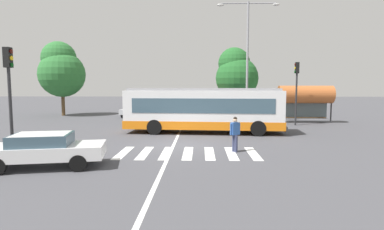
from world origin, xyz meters
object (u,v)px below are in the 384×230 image
object	(u,v)px
city_transit_bus	(204,110)
parked_car_charcoal	(185,110)
traffic_light_near_corner	(9,84)
twin_arm_street_lamp	(247,50)
traffic_light_far_corner	(297,84)
foreground_sedan	(44,148)
parked_car_champagne	(161,109)
parked_car_red	(212,110)
parked_car_silver	(135,109)
parked_car_blue	(237,110)
background_tree_left	(61,70)
parked_car_white	(263,110)
background_tree_right	(236,74)
bus_stop_shelter	(305,95)
pedestrian_crossing_street	(235,132)

from	to	relation	value
city_transit_bus	parked_car_charcoal	xyz separation A→B (m)	(-1.81, 10.77, -0.82)
traffic_light_near_corner	twin_arm_street_lamp	size ratio (longest dim) A/B	0.47
traffic_light_far_corner	foreground_sedan	bearing A→B (deg)	-135.60
parked_car_champagne	parked_car_red	size ratio (longest dim) A/B	0.98
parked_car_silver	traffic_light_near_corner	world-z (taller)	traffic_light_near_corner
parked_car_blue	parked_car_red	bearing A→B (deg)	165.70
city_transit_bus	parked_car_charcoal	bearing A→B (deg)	99.55
traffic_light_near_corner	background_tree_left	world-z (taller)	background_tree_left
parked_car_blue	parked_car_white	xyz separation A→B (m)	(2.72, 0.55, 0.00)
parked_car_silver	traffic_light_far_corner	bearing A→B (deg)	-24.55
parked_car_white	background_tree_right	world-z (taller)	background_tree_right
parked_car_charcoal	parked_car_blue	xyz separation A→B (m)	(5.37, -0.26, 0.00)
city_transit_bus	parked_car_charcoal	world-z (taller)	city_transit_bus
parked_car_red	traffic_light_near_corner	world-z (taller)	traffic_light_near_corner
parked_car_blue	parked_car_white	size ratio (longest dim) A/B	0.99
parked_car_blue	bus_stop_shelter	size ratio (longest dim) A/B	0.98
bus_stop_shelter	background_tree_right	bearing A→B (deg)	128.61
city_transit_bus	parked_car_silver	size ratio (longest dim) A/B	2.34
parked_car_champagne	parked_car_blue	size ratio (longest dim) A/B	0.99
parked_car_champagne	parked_car_red	xyz separation A→B (m)	(5.33, 0.13, 0.00)
parked_car_champagne	background_tree_left	xyz separation A→B (m)	(-10.96, 1.12, 4.22)
parked_car_champagne	parked_car_charcoal	world-z (taller)	same
city_transit_bus	pedestrian_crossing_street	bearing A→B (deg)	-76.75
city_transit_bus	parked_car_white	size ratio (longest dim) A/B	2.37
twin_arm_street_lamp	background_tree_right	bearing A→B (deg)	91.45
twin_arm_street_lamp	parked_car_red	bearing A→B (deg)	118.98
parked_car_silver	background_tree_right	bearing A→B (deg)	9.26
parked_car_white	parked_car_red	bearing A→B (deg)	178.79
parked_car_champagne	bus_stop_shelter	size ratio (longest dim) A/B	0.97
foreground_sedan	parked_car_blue	distance (m)	22.20
traffic_light_far_corner	bus_stop_shelter	bearing A→B (deg)	53.52
parked_car_red	background_tree_right	bearing A→B (deg)	30.92
parked_car_white	parked_car_silver	bearing A→B (deg)	-179.88
parked_car_red	parked_car_blue	xyz separation A→B (m)	(2.60, -0.66, 0.00)
pedestrian_crossing_street	background_tree_right	bearing A→B (deg)	83.41
parked_car_charcoal	parked_car_white	world-z (taller)	same
parked_car_charcoal	parked_car_red	xyz separation A→B (m)	(2.77, 0.40, 0.00)
parked_car_red	twin_arm_street_lamp	xyz separation A→B (m)	(2.87, -5.18, 5.57)
pedestrian_crossing_street	twin_arm_street_lamp	world-z (taller)	twin_arm_street_lamp
parked_car_champagne	background_tree_right	bearing A→B (deg)	12.27
background_tree_left	background_tree_right	bearing A→B (deg)	1.87
parked_car_charcoal	bus_stop_shelter	bearing A→B (deg)	-23.20
city_transit_bus	parked_car_champagne	size ratio (longest dim) A/B	2.41
parked_car_charcoal	parked_car_blue	size ratio (longest dim) A/B	1.02
city_transit_bus	foreground_sedan	size ratio (longest dim) A/B	2.29
traffic_light_far_corner	background_tree_right	distance (m)	9.42
background_tree_right	parked_car_charcoal	bearing A→B (deg)	-159.74
parked_car_charcoal	parked_car_blue	bearing A→B (deg)	-2.75
parked_car_silver	traffic_light_far_corner	size ratio (longest dim) A/B	0.91
background_tree_left	foreground_sedan	bearing A→B (deg)	-67.38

